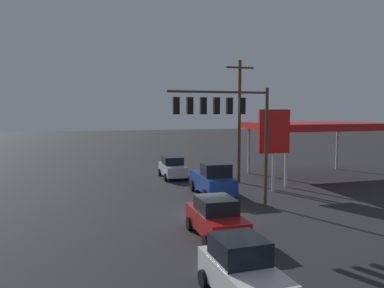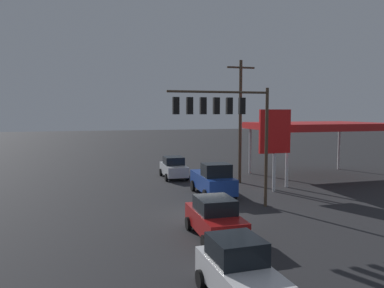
{
  "view_description": "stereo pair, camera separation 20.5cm",
  "coord_description": "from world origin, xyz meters",
  "px_view_note": "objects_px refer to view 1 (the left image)",
  "views": [
    {
      "loc": [
        6.56,
        20.25,
        5.98
      ],
      "look_at": [
        0.0,
        -2.0,
        3.96
      ],
      "focal_mm": 35.0,
      "sensor_mm": 36.0,
      "label": 1
    },
    {
      "loc": [
        6.36,
        20.31,
        5.98
      ],
      "look_at": [
        0.0,
        -2.0,
        3.96
      ],
      "focal_mm": 35.0,
      "sensor_mm": 36.0,
      "label": 2
    }
  ],
  "objects_px": {
    "sedan_waiting": "(173,167)",
    "hatchback_crossing": "(242,271)",
    "price_sign": "(274,134)",
    "sedan_far": "(216,218)",
    "utility_pole": "(239,119)",
    "traffic_signal_assembly": "(225,115)",
    "pickup_parked": "(213,180)"
  },
  "relations": [
    {
      "from": "price_sign",
      "to": "sedan_far",
      "type": "bearing_deg",
      "value": 47.87
    },
    {
      "from": "traffic_signal_assembly",
      "to": "hatchback_crossing",
      "type": "bearing_deg",
      "value": 71.54
    },
    {
      "from": "sedan_far",
      "to": "sedan_waiting",
      "type": "bearing_deg",
      "value": 174.7
    },
    {
      "from": "sedan_far",
      "to": "sedan_waiting",
      "type": "relative_size",
      "value": 1.0
    },
    {
      "from": "traffic_signal_assembly",
      "to": "hatchback_crossing",
      "type": "height_order",
      "value": "traffic_signal_assembly"
    },
    {
      "from": "price_sign",
      "to": "sedan_waiting",
      "type": "relative_size",
      "value": 1.38
    },
    {
      "from": "sedan_waiting",
      "to": "hatchback_crossing",
      "type": "distance_m",
      "value": 22.19
    },
    {
      "from": "traffic_signal_assembly",
      "to": "price_sign",
      "type": "xyz_separation_m",
      "value": [
        -5.41,
        -3.82,
        -1.47
      ]
    },
    {
      "from": "sedan_waiting",
      "to": "hatchback_crossing",
      "type": "relative_size",
      "value": 1.15
    },
    {
      "from": "price_sign",
      "to": "hatchback_crossing",
      "type": "height_order",
      "value": "price_sign"
    },
    {
      "from": "traffic_signal_assembly",
      "to": "utility_pole",
      "type": "xyz_separation_m",
      "value": [
        -4.33,
        -7.75,
        -0.39
      ]
    },
    {
      "from": "sedan_waiting",
      "to": "traffic_signal_assembly",
      "type": "bearing_deg",
      "value": 3.88
    },
    {
      "from": "utility_pole",
      "to": "hatchback_crossing",
      "type": "distance_m",
      "value": 20.35
    },
    {
      "from": "sedan_far",
      "to": "pickup_parked",
      "type": "height_order",
      "value": "pickup_parked"
    },
    {
      "from": "sedan_far",
      "to": "sedan_waiting",
      "type": "height_order",
      "value": "same"
    },
    {
      "from": "sedan_waiting",
      "to": "pickup_parked",
      "type": "relative_size",
      "value": 0.84
    },
    {
      "from": "traffic_signal_assembly",
      "to": "sedan_far",
      "type": "distance_m",
      "value": 7.08
    },
    {
      "from": "utility_pole",
      "to": "hatchback_crossing",
      "type": "height_order",
      "value": "utility_pole"
    },
    {
      "from": "traffic_signal_assembly",
      "to": "pickup_parked",
      "type": "xyz_separation_m",
      "value": [
        -0.58,
        -3.77,
        -4.65
      ]
    },
    {
      "from": "hatchback_crossing",
      "to": "pickup_parked",
      "type": "height_order",
      "value": "pickup_parked"
    },
    {
      "from": "hatchback_crossing",
      "to": "price_sign",
      "type": "bearing_deg",
      "value": 146.21
    },
    {
      "from": "utility_pole",
      "to": "price_sign",
      "type": "height_order",
      "value": "utility_pole"
    },
    {
      "from": "pickup_parked",
      "to": "traffic_signal_assembly",
      "type": "bearing_deg",
      "value": -6.91
    },
    {
      "from": "hatchback_crossing",
      "to": "pickup_parked",
      "type": "distance_m",
      "value": 14.84
    },
    {
      "from": "utility_pole",
      "to": "price_sign",
      "type": "distance_m",
      "value": 4.22
    },
    {
      "from": "traffic_signal_assembly",
      "to": "sedan_far",
      "type": "bearing_deg",
      "value": 64.14
    },
    {
      "from": "traffic_signal_assembly",
      "to": "price_sign",
      "type": "bearing_deg",
      "value": -144.82
    },
    {
      "from": "traffic_signal_assembly",
      "to": "sedan_waiting",
      "type": "xyz_separation_m",
      "value": [
        0.51,
        -11.48,
        -4.81
      ]
    },
    {
      "from": "hatchback_crossing",
      "to": "traffic_signal_assembly",
      "type": "bearing_deg",
      "value": 159.67
    },
    {
      "from": "price_sign",
      "to": "sedan_far",
      "type": "height_order",
      "value": "price_sign"
    },
    {
      "from": "sedan_waiting",
      "to": "hatchback_crossing",
      "type": "height_order",
      "value": "hatchback_crossing"
    },
    {
      "from": "utility_pole",
      "to": "hatchback_crossing",
      "type": "xyz_separation_m",
      "value": [
        7.83,
        18.25,
        -4.43
      ]
    }
  ]
}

